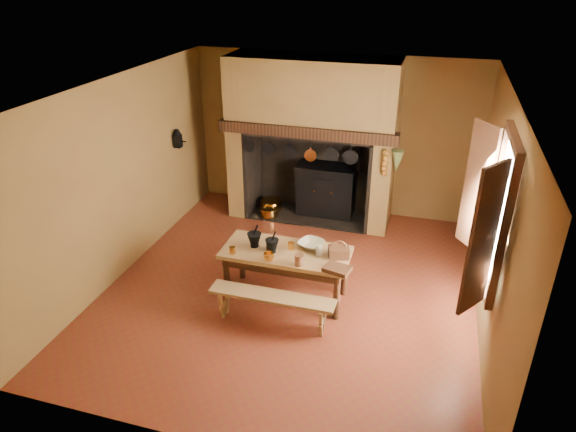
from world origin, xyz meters
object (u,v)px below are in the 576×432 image
at_px(iron_range, 327,189).
at_px(wicker_basket, 339,252).
at_px(bench_front, 272,302).
at_px(mixing_bowl, 311,244).
at_px(coffee_grinder, 272,246).
at_px(work_table, 286,258).

xyz_separation_m(iron_range, wicker_basket, (0.73, -2.64, 0.32)).
relative_size(bench_front, mixing_bowl, 4.77).
height_order(bench_front, mixing_bowl, mixing_bowl).
distance_m(iron_range, mixing_bowl, 2.53).
bearing_deg(bench_front, coffee_grinder, 107.69).
xyz_separation_m(work_table, coffee_grinder, (-0.18, -0.05, 0.18)).
bearing_deg(coffee_grinder, mixing_bowl, 25.17).
distance_m(work_table, mixing_bowl, 0.38).
bearing_deg(coffee_grinder, wicker_basket, 4.02).
bearing_deg(iron_range, wicker_basket, -74.64).
xyz_separation_m(work_table, bench_front, (-0.00, -0.62, -0.28)).
bearing_deg(iron_range, mixing_bowl, -82.55).
distance_m(coffee_grinder, wicker_basket, 0.88).
relative_size(iron_range, coffee_grinder, 9.08).
bearing_deg(mixing_bowl, wicker_basket, -21.05).
height_order(work_table, wicker_basket, wicker_basket).
bearing_deg(bench_front, iron_range, 90.55).
bearing_deg(work_table, coffee_grinder, -164.15).
bearing_deg(wicker_basket, coffee_grinder, 167.76).
distance_m(bench_front, coffee_grinder, 0.76).
relative_size(iron_range, bench_front, 1.01).
distance_m(bench_front, mixing_bowl, 0.97).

